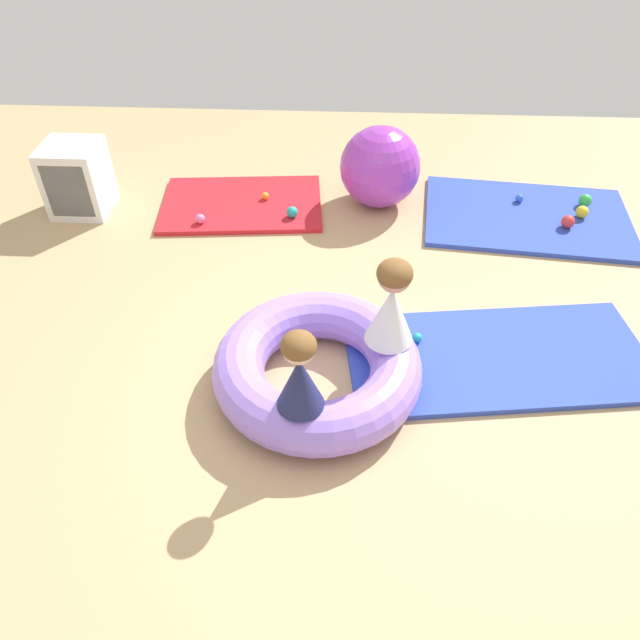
# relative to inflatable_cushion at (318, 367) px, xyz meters

# --- Properties ---
(ground_plane) EXTENTS (8.00, 8.00, 0.00)m
(ground_plane) POSITION_rel_inflatable_cushion_xyz_m (0.14, -0.02, -0.15)
(ground_plane) COLOR tan
(gym_mat_near_left) EXTENTS (1.91, 1.08, 0.04)m
(gym_mat_near_left) POSITION_rel_inflatable_cushion_xyz_m (1.09, 0.26, -0.13)
(gym_mat_near_left) COLOR #2D47B7
(gym_mat_near_left) RESTS_ON ground
(gym_mat_far_left) EXTENTS (1.39, 0.98, 0.04)m
(gym_mat_far_left) POSITION_rel_inflatable_cushion_xyz_m (-0.74, 1.97, -0.13)
(gym_mat_far_left) COLOR red
(gym_mat_far_left) RESTS_ON ground
(gym_mat_near_right) EXTENTS (1.72, 1.22, 0.04)m
(gym_mat_near_right) POSITION_rel_inflatable_cushion_xyz_m (1.60, 1.89, -0.13)
(gym_mat_near_right) COLOR #2D47B7
(gym_mat_near_right) RESTS_ON ground
(inflatable_cushion) EXTENTS (1.20, 1.20, 0.30)m
(inflatable_cushion) POSITION_rel_inflatable_cushion_xyz_m (0.00, 0.00, 0.00)
(inflatable_cushion) COLOR #9975EA
(inflatable_cushion) RESTS_ON ground
(child_in_navy) EXTENTS (0.34, 0.34, 0.47)m
(child_in_navy) POSITION_rel_inflatable_cushion_xyz_m (-0.06, -0.40, 0.38)
(child_in_navy) COLOR navy
(child_in_navy) RESTS_ON inflatable_cushion
(child_in_white) EXTENTS (0.29, 0.29, 0.53)m
(child_in_white) POSITION_rel_inflatable_cushion_xyz_m (0.40, 0.10, 0.41)
(child_in_white) COLOR white
(child_in_white) RESTS_ON inflatable_cushion
(play_ball_teal) EXTENTS (0.06, 0.06, 0.06)m
(play_ball_teal) POSITION_rel_inflatable_cushion_xyz_m (0.60, 0.36, -0.08)
(play_ball_teal) COLOR teal
(play_ball_teal) RESTS_ON gym_mat_near_left
(play_ball_pink) EXTENTS (0.08, 0.08, 0.08)m
(play_ball_pink) POSITION_rel_inflatable_cushion_xyz_m (-1.02, 1.63, -0.07)
(play_ball_pink) COLOR pink
(play_ball_pink) RESTS_ON gym_mat_far_left
(play_ball_blue) EXTENTS (0.07, 0.07, 0.07)m
(play_ball_blue) POSITION_rel_inflatable_cushion_xyz_m (1.57, 2.10, -0.07)
(play_ball_blue) COLOR blue
(play_ball_blue) RESTS_ON gym_mat_near_right
(play_ball_green) EXTENTS (0.10, 0.10, 0.10)m
(play_ball_green) POSITION_rel_inflatable_cushion_xyz_m (2.09, 2.05, -0.06)
(play_ball_green) COLOR green
(play_ball_green) RESTS_ON gym_mat_near_right
(play_ball_orange) EXTENTS (0.06, 0.06, 0.06)m
(play_ball_orange) POSITION_rel_inflatable_cushion_xyz_m (-0.55, 2.03, -0.08)
(play_ball_orange) COLOR orange
(play_ball_orange) RESTS_ON gym_mat_far_left
(play_ball_yellow) EXTENTS (0.10, 0.10, 0.10)m
(play_ball_yellow) POSITION_rel_inflatable_cushion_xyz_m (2.02, 1.88, -0.06)
(play_ball_yellow) COLOR yellow
(play_ball_yellow) RESTS_ON gym_mat_near_right
(play_ball_red) EXTENTS (0.10, 0.10, 0.10)m
(play_ball_red) POSITION_rel_inflatable_cushion_xyz_m (1.86, 1.72, -0.06)
(play_ball_red) COLOR red
(play_ball_red) RESTS_ON gym_mat_near_right
(play_ball_teal_second) EXTENTS (0.09, 0.09, 0.09)m
(play_ball_teal_second) POSITION_rel_inflatable_cushion_xyz_m (-0.30, 1.76, -0.06)
(play_ball_teal_second) COLOR teal
(play_ball_teal_second) RESTS_ON gym_mat_far_left
(exercise_ball_large) EXTENTS (0.65, 0.65, 0.65)m
(exercise_ball_large) POSITION_rel_inflatable_cushion_xyz_m (0.39, 2.09, 0.18)
(exercise_ball_large) COLOR purple
(exercise_ball_large) RESTS_ON ground
(storage_cube) EXTENTS (0.44, 0.44, 0.56)m
(storage_cube) POSITION_rel_inflatable_cushion_xyz_m (-2.03, 1.84, 0.13)
(storage_cube) COLOR silver
(storage_cube) RESTS_ON ground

